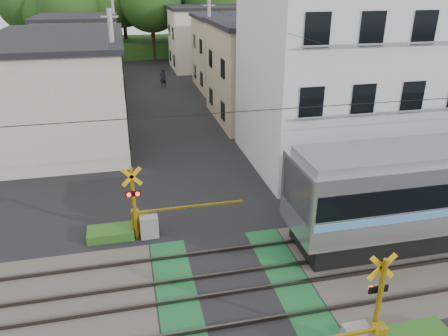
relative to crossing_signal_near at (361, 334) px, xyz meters
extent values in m
plane|color=black|center=(-2.59, 3.65, -0.71)|extent=(120.00, 120.00, 0.00)
cube|color=#47423A|center=(-2.59, 3.65, -0.71)|extent=(120.00, 6.00, 0.00)
cube|color=black|center=(-2.59, 3.65, -0.71)|extent=(5.20, 120.00, 0.00)
cube|color=#145126|center=(-4.49, 3.65, -0.70)|extent=(1.30, 6.00, 0.00)
cube|color=#145126|center=(-0.69, 3.65, -0.70)|extent=(1.30, 6.00, 0.00)
cube|color=#3F3833|center=(-2.59, 1.75, -0.64)|extent=(120.00, 0.08, 0.14)
cube|color=#3F3833|center=(-2.59, 3.15, -0.64)|extent=(120.00, 0.08, 0.14)
cube|color=#3F3833|center=(-2.59, 4.15, -0.64)|extent=(120.00, 0.08, 0.14)
cube|color=#3F3833|center=(-2.59, 5.55, -0.64)|extent=(120.00, 0.08, 0.14)
cube|color=black|center=(2.74, 4.85, -0.40)|extent=(2.48, 2.27, 0.62)
cube|color=black|center=(0.00, 4.85, 1.96)|extent=(0.10, 2.48, 1.61)
cylinder|color=yellow|center=(0.41, 0.05, 0.79)|extent=(0.14, 0.14, 3.00)
cube|color=yellow|center=(0.41, 0.15, 1.99)|extent=(0.77, 0.05, 0.77)
cube|color=yellow|center=(0.41, 0.15, 1.99)|extent=(0.77, 0.05, 0.77)
cube|color=black|center=(0.41, 0.15, 1.29)|extent=(0.55, 0.05, 0.20)
sphere|color=#FF0C07|center=(0.25, 0.21, 1.29)|extent=(0.16, 0.16, 0.16)
sphere|color=#FF0C07|center=(0.57, 0.21, 1.29)|extent=(0.16, 0.16, 0.16)
cylinder|color=yellow|center=(-5.59, 7.25, 0.79)|extent=(0.14, 0.14, 3.00)
cube|color=yellow|center=(-5.59, 7.15, 1.99)|extent=(0.77, 0.05, 0.77)
cube|color=yellow|center=(-5.59, 7.15, 1.99)|extent=(0.77, 0.05, 0.77)
cube|color=black|center=(-5.59, 7.15, 1.29)|extent=(0.55, 0.05, 0.20)
sphere|color=#FF0C07|center=(-5.75, 7.09, 1.29)|extent=(0.16, 0.16, 0.16)
sphere|color=#FF0C07|center=(-5.43, 7.09, 1.29)|extent=(0.16, 0.16, 0.16)
cube|color=gray|center=(-5.09, 7.25, -0.26)|extent=(0.70, 0.50, 0.90)
cube|color=yellow|center=(-5.59, 7.50, -0.16)|extent=(0.30, 0.30, 1.10)
cube|color=yellow|center=(-3.34, 7.50, 0.29)|extent=(4.20, 0.08, 0.08)
cube|color=white|center=(5.91, 13.15, 3.79)|extent=(10.00, 8.00, 9.00)
cube|color=black|center=(2.21, 9.12, 0.79)|extent=(1.10, 0.06, 1.40)
cube|color=black|center=(4.66, 9.12, 0.79)|extent=(1.10, 0.06, 1.40)
cube|color=black|center=(7.11, 9.12, 0.79)|extent=(1.10, 0.06, 1.40)
cube|color=black|center=(9.56, 9.12, 0.79)|extent=(1.10, 0.06, 1.40)
cube|color=gray|center=(5.91, 8.90, 0.19)|extent=(9.00, 0.06, 0.08)
cube|color=black|center=(2.21, 9.12, 3.79)|extent=(1.10, 0.06, 1.40)
cube|color=black|center=(4.66, 9.12, 3.79)|extent=(1.10, 0.06, 1.40)
cube|color=black|center=(7.11, 9.12, 3.79)|extent=(1.10, 0.06, 1.40)
cube|color=gray|center=(5.91, 8.90, 3.19)|extent=(9.00, 0.06, 0.08)
cube|color=black|center=(2.21, 9.12, 6.79)|extent=(1.10, 0.06, 1.40)
cube|color=black|center=(4.66, 9.12, 6.79)|extent=(1.10, 0.06, 1.40)
cube|color=black|center=(7.11, 9.12, 6.79)|extent=(1.10, 0.06, 1.40)
cube|color=gray|center=(5.91, 8.90, 6.19)|extent=(9.00, 0.06, 0.08)
cube|color=beige|center=(-9.09, 17.65, 2.29)|extent=(7.00, 7.00, 6.00)
cube|color=black|center=(-9.09, 17.65, 5.44)|extent=(7.35, 7.35, 0.30)
cube|color=black|center=(-5.56, 15.90, 0.59)|extent=(0.06, 1.00, 1.20)
cube|color=black|center=(-5.56, 19.40, 0.59)|extent=(0.06, 1.00, 1.20)
cube|color=black|center=(-5.56, 15.90, 3.39)|extent=(0.06, 1.00, 1.20)
cube|color=black|center=(-5.56, 19.40, 3.39)|extent=(0.06, 1.00, 1.20)
cube|color=tan|center=(4.21, 21.65, 2.54)|extent=(7.00, 8.00, 6.50)
cube|color=black|center=(4.21, 21.65, 5.94)|extent=(7.35, 8.40, 0.30)
cube|color=black|center=(0.68, 19.65, 0.59)|extent=(0.06, 1.00, 1.20)
cube|color=black|center=(0.68, 23.65, 0.59)|extent=(0.06, 1.00, 1.20)
cube|color=black|center=(0.68, 19.65, 3.39)|extent=(0.06, 1.00, 1.20)
cube|color=black|center=(0.68, 23.65, 3.39)|extent=(0.06, 1.00, 1.20)
cube|color=beige|center=(-9.59, 26.65, 2.19)|extent=(8.00, 7.00, 5.80)
cube|color=black|center=(-9.59, 26.65, 5.24)|extent=(8.40, 7.35, 0.30)
cube|color=black|center=(-5.56, 24.90, 0.59)|extent=(0.06, 1.00, 1.20)
cube|color=black|center=(-5.56, 28.40, 0.59)|extent=(0.06, 1.00, 1.20)
cube|color=black|center=(-5.56, 24.90, 3.39)|extent=(0.06, 1.00, 1.20)
cube|color=black|center=(-5.56, 28.40, 3.39)|extent=(0.06, 1.00, 1.20)
cube|color=tan|center=(4.61, 31.65, 2.39)|extent=(7.00, 7.00, 6.20)
cube|color=black|center=(4.61, 31.65, 5.64)|extent=(7.35, 7.35, 0.30)
cube|color=black|center=(1.08, 29.90, 0.59)|extent=(0.06, 1.00, 1.20)
cube|color=black|center=(1.08, 33.40, 0.59)|extent=(0.06, 1.00, 1.20)
cube|color=black|center=(1.08, 29.90, 3.39)|extent=(0.06, 1.00, 1.20)
cube|color=black|center=(1.08, 33.40, 3.39)|extent=(0.06, 1.00, 1.20)
cube|color=beige|center=(-9.39, 36.65, 2.29)|extent=(7.00, 8.00, 6.00)
cube|color=black|center=(-9.39, 36.65, 5.44)|extent=(7.35, 8.40, 0.30)
cube|color=black|center=(-5.86, 34.65, 0.59)|extent=(0.06, 1.00, 1.20)
cube|color=black|center=(-5.86, 38.65, 0.59)|extent=(0.06, 1.00, 1.20)
cube|color=black|center=(-5.86, 34.65, 3.39)|extent=(0.06, 1.00, 1.20)
cube|color=black|center=(-5.86, 38.65, 3.39)|extent=(0.06, 1.00, 1.20)
cube|color=beige|center=(3.91, 41.65, 2.49)|extent=(8.00, 7.00, 6.40)
cube|color=black|center=(3.91, 41.65, 5.84)|extent=(8.40, 7.35, 0.30)
cube|color=black|center=(-0.12, 39.90, 0.59)|extent=(0.06, 1.00, 1.20)
cube|color=black|center=(-0.12, 43.40, 0.59)|extent=(0.06, 1.00, 1.20)
cube|color=black|center=(-0.12, 39.90, 3.39)|extent=(0.06, 1.00, 1.20)
cube|color=black|center=(-0.12, 43.40, 3.39)|extent=(0.06, 1.00, 1.20)
cube|color=#284E1A|center=(-2.59, 53.65, 0.29)|extent=(40.00, 10.00, 2.00)
cylinder|color=#332114|center=(-16.14, 52.89, 1.97)|extent=(0.50, 0.50, 5.35)
sphere|color=#284E1A|center=(-16.14, 52.89, 6.25)|extent=(7.49, 7.49, 7.49)
cylinder|color=#332114|center=(-13.73, 50.89, 1.47)|extent=(0.50, 0.50, 4.36)
sphere|color=#284E1A|center=(-13.73, 50.89, 4.95)|extent=(6.10, 6.10, 6.10)
cylinder|color=#332114|center=(-11.13, 49.02, 1.80)|extent=(0.50, 0.50, 5.02)
sphere|color=#284E1A|center=(-11.13, 49.02, 5.82)|extent=(7.03, 7.03, 7.03)
cylinder|color=#332114|center=(-7.04, 51.30, 1.93)|extent=(0.50, 0.50, 5.29)
sphere|color=#284E1A|center=(-7.04, 51.30, 6.17)|extent=(7.41, 7.41, 7.41)
cylinder|color=#332114|center=(-4.83, 54.35, 2.15)|extent=(0.50, 0.50, 5.72)
cylinder|color=#332114|center=(-1.57, 48.81, 2.01)|extent=(0.50, 0.50, 5.45)
sphere|color=#284E1A|center=(-1.57, 48.81, 6.37)|extent=(7.63, 7.63, 7.63)
cylinder|color=#332114|center=(2.42, 51.95, 1.87)|extent=(0.50, 0.50, 5.16)
sphere|color=#284E1A|center=(2.42, 51.95, 6.00)|extent=(7.22, 7.22, 7.22)
cylinder|color=#332114|center=(5.92, 48.77, 2.12)|extent=(0.50, 0.50, 5.65)
cylinder|color=#332114|center=(8.79, 48.72, 1.47)|extent=(0.50, 0.50, 4.37)
sphere|color=#284E1A|center=(8.79, 48.72, 4.97)|extent=(6.12, 6.12, 6.12)
cylinder|color=#332114|center=(11.42, 49.19, 1.53)|extent=(0.50, 0.50, 4.48)
sphere|color=#284E1A|center=(11.42, 49.19, 5.11)|extent=(6.27, 6.27, 6.27)
cube|color=black|center=(3.41, 4.85, 4.89)|extent=(60.00, 0.02, 0.02)
cylinder|color=#A5A5A0|center=(-5.99, 16.65, 3.29)|extent=(0.26, 0.26, 8.00)
cube|color=#A5A5A0|center=(-5.99, 16.65, 6.89)|extent=(0.90, 0.08, 0.08)
cylinder|color=#A5A5A0|center=(1.01, 25.65, 3.29)|extent=(0.26, 0.26, 8.00)
cube|color=#A5A5A0|center=(1.01, 25.65, 6.89)|extent=(0.90, 0.08, 0.08)
cylinder|color=#A5A5A0|center=(-5.99, 37.65, 3.29)|extent=(0.26, 0.26, 8.00)
cube|color=black|center=(-5.99, 27.15, 6.69)|extent=(0.02, 42.00, 0.02)
cube|color=black|center=(1.01, 27.15, 6.69)|extent=(0.02, 42.00, 0.02)
imported|color=black|center=(-1.99, 33.32, 0.16)|extent=(0.75, 0.62, 1.75)
cube|color=#2D5E1E|center=(-6.59, 7.55, -0.53)|extent=(1.80, 1.00, 0.36)
cube|color=#2D5E1E|center=(2.01, 6.85, -0.56)|extent=(1.50, 0.90, 0.30)
camera|label=1|loc=(-5.53, -7.83, 8.68)|focal=35.00mm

